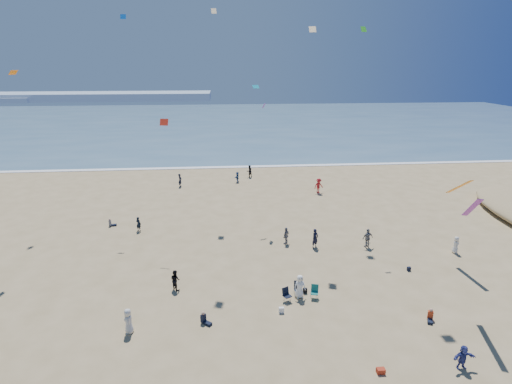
{
  "coord_description": "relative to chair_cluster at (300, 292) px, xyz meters",
  "views": [
    {
      "loc": [
        -0.2,
        -17.59,
        16.21
      ],
      "look_at": [
        2.0,
        8.0,
        7.81
      ],
      "focal_mm": 28.0,
      "sensor_mm": 36.0,
      "label": 1
    }
  ],
  "objects": [
    {
      "name": "ground",
      "position": [
        -5.08,
        -6.99,
        -0.5
      ],
      "size": [
        220.0,
        220.0,
        0.0
      ],
      "primitive_type": "plane",
      "color": "tan",
      "rests_on": "ground"
    },
    {
      "name": "kites_aloft",
      "position": [
        4.64,
        3.81,
        13.08
      ],
      "size": [
        37.58,
        39.33,
        28.46
      ],
      "color": "red",
      "rests_on": "ground"
    },
    {
      "name": "white_tote",
      "position": [
        -1.57,
        -1.61,
        -0.3
      ],
      "size": [
        0.35,
        0.2,
        0.4
      ],
      "primitive_type": "cube",
      "color": "white",
      "rests_on": "ground"
    },
    {
      "name": "chair_cluster",
      "position": [
        0.0,
        0.0,
        0.0
      ],
      "size": [
        2.77,
        1.53,
        1.0
      ],
      "color": "black",
      "rests_on": "ground"
    },
    {
      "name": "cooler",
      "position": [
        3.03,
        -7.58,
        -0.35
      ],
      "size": [
        0.45,
        0.3,
        0.3
      ],
      "primitive_type": "cube",
      "color": "#A82D18",
      "rests_on": "ground"
    },
    {
      "name": "ocean",
      "position": [
        -5.08,
        88.01,
        -0.47
      ],
      "size": [
        220.0,
        100.0,
        0.06
      ],
      "primitive_type": "cube",
      "color": "#476B84",
      "rests_on": "ground"
    },
    {
      "name": "navy_bag",
      "position": [
        9.61,
        3.15,
        -0.33
      ],
      "size": [
        0.28,
        0.18,
        0.34
      ],
      "primitive_type": "cube",
      "color": "black",
      "rests_on": "ground"
    },
    {
      "name": "surf_line",
      "position": [
        -5.08,
        38.01,
        -0.46
      ],
      "size": [
        220.0,
        1.2,
        0.08
      ],
      "primitive_type": "cube",
      "color": "white",
      "rests_on": "ground"
    },
    {
      "name": "standing_flyers",
      "position": [
        0.67,
        11.46,
        0.35
      ],
      "size": [
        29.65,
        43.72,
        1.94
      ],
      "color": "black",
      "rests_on": "ground"
    },
    {
      "name": "headland_far",
      "position": [
        -65.08,
        163.01,
        1.1
      ],
      "size": [
        110.0,
        20.0,
        3.2
      ],
      "primitive_type": "cube",
      "color": "#7A8EA8",
      "rests_on": "ground"
    },
    {
      "name": "seated_group",
      "position": [
        -2.42,
        -2.13,
        -0.08
      ],
      "size": [
        26.06,
        25.77,
        0.84
      ],
      "color": "white",
      "rests_on": "ground"
    },
    {
      "name": "black_backpack",
      "position": [
        0.51,
        0.63,
        -0.31
      ],
      "size": [
        0.3,
        0.22,
        0.38
      ],
      "primitive_type": "cube",
      "color": "black",
      "rests_on": "ground"
    }
  ]
}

